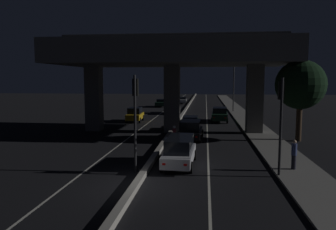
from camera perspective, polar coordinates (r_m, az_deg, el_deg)
The scene contains 21 objects.
ground_plane at distance 16.42m, azimuth -5.42°, elevation -12.25°, with size 200.00×200.00×0.00m, color black.
lane_line_left_inner at distance 50.95m, azimuth -1.14°, elevation 0.38°, with size 0.12×126.00×0.00m, color beige.
lane_line_right_inner at distance 50.50m, azimuth 6.75°, elevation 0.29°, with size 0.12×126.00×0.00m, color beige.
median_divider at distance 50.59m, azimuth 2.79°, elevation 0.50°, with size 0.35×126.00×0.30m, color gray.
sidewalk_right at distance 43.85m, azimuth 13.36°, elevation -0.66°, with size 2.79×126.00×0.12m, color slate.
elevated_overpass at distance 32.33m, azimuth 0.72°, elevation 10.06°, with size 22.12×11.34×9.62m.
traffic_light_left_of_median at distance 18.15m, azimuth -5.73°, elevation 1.45°, with size 0.30×0.49×5.43m.
traffic_light_right_of_median at distance 18.18m, azimuth 19.06°, elevation 0.85°, with size 0.30×0.49×5.29m.
street_lamp at distance 53.12m, azimuth 11.07°, elevation 6.03°, with size 2.27×0.32×8.73m.
car_white_lead at distance 19.86m, azimuth 2.03°, elevation -6.19°, with size 1.95×4.67×1.73m.
car_black_second at distance 28.40m, azimuth 3.99°, elevation -2.54°, with size 2.18×4.67×1.66m.
car_dark_green_third at distance 34.10m, azimuth 3.90°, elevation -1.30°, with size 1.94×4.80×1.39m.
car_dark_green_fourth at distance 40.72m, azimuth 9.00°, elevation 0.13°, with size 2.18×4.78×1.76m.
car_taxi_yellow_lead_oncoming at distance 40.46m, azimuth -5.78°, elevation 0.11°, with size 1.96×4.09×1.74m.
car_silver_second_oncoming at distance 49.95m, azimuth 0.53°, elevation 1.14°, with size 2.17×4.68×1.45m.
car_dark_green_third_oncoming at distance 62.06m, azimuth -1.16°, elevation 2.14°, with size 2.02×4.47×1.47m.
car_white_fourth_oncoming at distance 70.86m, azimuth 2.56°, elevation 2.60°, with size 1.95×4.62×1.39m.
motorcycle_black_filtering_near at distance 21.58m, azimuth -0.31°, elevation -6.03°, with size 0.32×1.92×1.44m.
motorcycle_red_filtering_mid at distance 26.83m, azimuth 1.08°, elevation -3.61°, with size 0.34×1.78×1.43m.
pedestrian_on_sidewalk at distance 19.93m, azimuth 21.09°, elevation -6.40°, with size 0.31×0.31×1.69m.
roadside_tree_kerbside_near at distance 29.42m, azimuth 22.07°, elevation 4.88°, with size 4.12×4.12×6.83m.
Camera 1 is at (3.26, -15.23, 5.20)m, focal length 35.00 mm.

